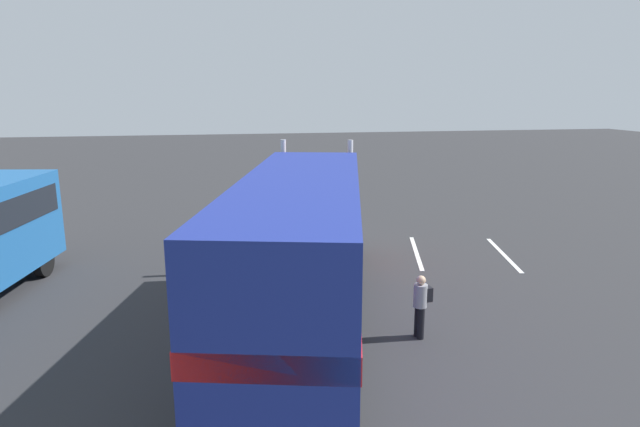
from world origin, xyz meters
TOP-DOWN VIEW (x-y plane):
  - ground_plane at (0.00, 0.00)m, footprint 120.00×120.00m
  - lane_stripe_near at (-0.89, -3.50)m, footprint 4.28×1.33m
  - lane_stripe_mid at (-1.75, -6.66)m, footprint 4.32×1.16m
  - semi_truck at (-6.86, 1.81)m, footprint 14.33×5.98m
  - person_bystander at (-7.86, -0.94)m, footprint 0.34×0.46m

SIDE VIEW (x-z plane):
  - ground_plane at x=0.00m, z-range 0.00..0.00m
  - lane_stripe_near at x=-0.89m, z-range 0.00..0.01m
  - lane_stripe_mid at x=-1.75m, z-range 0.00..0.01m
  - person_bystander at x=-7.86m, z-range 0.08..1.71m
  - semi_truck at x=-6.86m, z-range 0.27..4.77m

